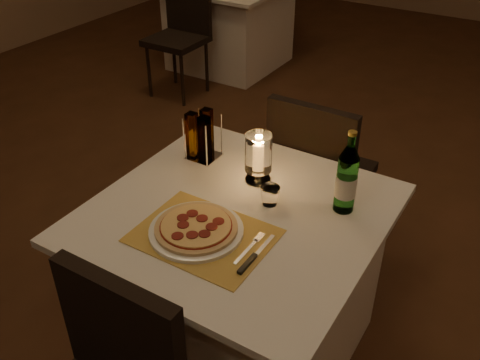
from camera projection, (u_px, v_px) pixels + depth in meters
The scene contains 14 objects.
floor at pixel (299, 286), 2.64m from camera, with size 8.00×10.00×0.02m, color #4D2B18.
main_table at pixel (237, 285), 2.11m from camera, with size 1.00×1.00×0.74m.
chair_far at pixel (317, 166), 2.52m from camera, with size 0.42×0.42×0.90m.
placemat at pixel (204, 236), 1.79m from camera, with size 0.45×0.34×0.00m, color gold.
plate at pixel (196, 231), 1.80m from camera, with size 0.32×0.32×0.01m, color white.
pizza at pixel (196, 227), 1.79m from camera, with size 0.28×0.28×0.02m.
fork at pixel (251, 246), 1.74m from camera, with size 0.02×0.18×0.00m.
knife at pixel (251, 260), 1.68m from camera, with size 0.02×0.22×0.01m.
tumbler at pixel (270, 196), 1.93m from camera, with size 0.07×0.07×0.07m, color white, non-canonical shape.
water_bottle at pixel (347, 179), 1.85m from camera, with size 0.08×0.08×0.31m.
hurricane_candle at pixel (258, 154), 2.01m from camera, with size 0.10×0.10×0.20m.
cruet_caddy at pixel (202, 137), 2.16m from camera, with size 0.12×0.12×0.21m.
neighbor_table_left at pixel (230, 25), 4.90m from camera, with size 1.00×1.00×0.74m.
neighbor_chair_la at pixel (182, 27), 4.30m from camera, with size 0.42×0.42×0.90m.
Camera 1 is at (0.75, -1.79, 1.88)m, focal length 40.00 mm.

